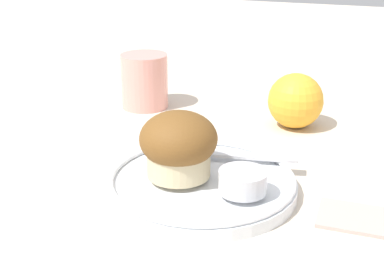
# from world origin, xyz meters

# --- Properties ---
(ground_plane) EXTENTS (3.00, 3.00, 0.00)m
(ground_plane) POSITION_xyz_m (0.00, 0.00, 0.00)
(ground_plane) COLOR beige
(plate) EXTENTS (0.21, 0.21, 0.02)m
(plate) POSITION_xyz_m (-0.01, 0.01, 0.01)
(plate) COLOR white
(plate) RESTS_ON ground_plane
(muffin) EXTENTS (0.09, 0.09, 0.07)m
(muffin) POSITION_xyz_m (-0.04, -0.00, 0.06)
(muffin) COLOR beige
(muffin) RESTS_ON plate
(cream_ramekin) EXTENTS (0.05, 0.05, 0.02)m
(cream_ramekin) POSITION_xyz_m (0.04, -0.01, 0.03)
(cream_ramekin) COLOR silver
(cream_ramekin) RESTS_ON plate
(berry_pair) EXTENTS (0.03, 0.01, 0.01)m
(berry_pair) POSITION_xyz_m (-0.04, 0.04, 0.03)
(berry_pair) COLOR #4C194C
(berry_pair) RESTS_ON plate
(butter_knife) EXTENTS (0.16, 0.04, 0.00)m
(butter_knife) POSITION_xyz_m (0.00, 0.07, 0.02)
(butter_knife) COLOR silver
(butter_knife) RESTS_ON plate
(orange_fruit) EXTENTS (0.08, 0.08, 0.08)m
(orange_fruit) POSITION_xyz_m (0.05, 0.24, 0.04)
(orange_fruit) COLOR #F4A82D
(orange_fruit) RESTS_ON ground_plane
(juice_glass) EXTENTS (0.07, 0.07, 0.09)m
(juice_glass) POSITION_xyz_m (-0.19, 0.25, 0.04)
(juice_glass) COLOR #E5998C
(juice_glass) RESTS_ON ground_plane
(folded_napkin) EXTENTS (0.11, 0.06, 0.01)m
(folded_napkin) POSITION_xyz_m (0.17, -0.00, 0.00)
(folded_napkin) COLOR #D19E93
(folded_napkin) RESTS_ON ground_plane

